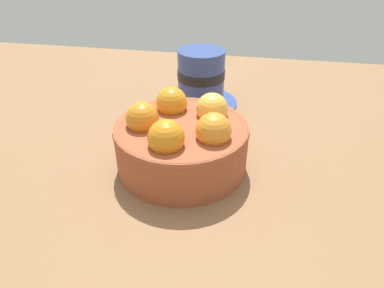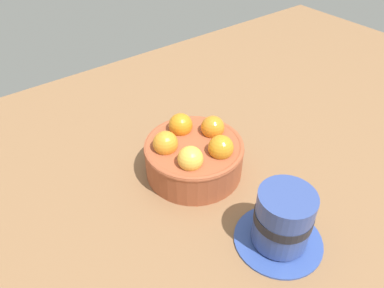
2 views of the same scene
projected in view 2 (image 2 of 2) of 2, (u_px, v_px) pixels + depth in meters
The scene contains 3 objects.
ground_plane at pixel (194, 178), 61.72cm from camera, with size 158.29×86.55×3.34cm, color brown.
terracotta_bowl at pixel (194, 154), 58.36cm from camera, with size 15.78×15.78×8.47cm.
coffee_cup at pixel (282, 221), 47.29cm from camera, with size 11.96×11.96×8.86cm.
Camera 2 is at (-27.21, -35.07, 41.60)cm, focal length 34.38 mm.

